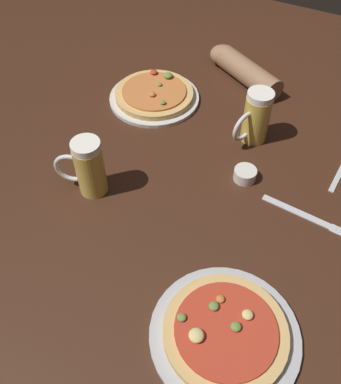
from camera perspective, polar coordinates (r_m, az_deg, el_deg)
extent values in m
cube|color=#3D2114|center=(1.10, 0.00, -1.18)|extent=(2.40, 2.40, 0.03)
cylinder|color=#B2B2B7|center=(0.90, 7.38, -18.75)|extent=(0.31, 0.31, 0.01)
cylinder|color=tan|center=(0.89, 7.48, -18.39)|extent=(0.25, 0.25, 0.02)
cylinder|color=#B73823|center=(0.88, 7.56, -18.09)|extent=(0.21, 0.21, 0.01)
ellipsoid|color=#DBC67A|center=(0.89, 10.47, -16.12)|extent=(0.02, 0.02, 0.01)
ellipsoid|color=#C67038|center=(0.89, 6.81, -14.26)|extent=(0.02, 0.02, 0.01)
ellipsoid|color=olive|center=(0.87, 1.52, -16.70)|extent=(0.02, 0.02, 0.01)
ellipsoid|color=olive|center=(0.87, 8.90, -17.66)|extent=(0.02, 0.02, 0.01)
ellipsoid|color=olive|center=(0.88, 5.92, -15.19)|extent=(0.02, 0.02, 0.01)
ellipsoid|color=#DBC67A|center=(0.85, 3.54, -18.92)|extent=(0.03, 0.03, 0.02)
cylinder|color=silver|center=(1.39, -2.22, 12.69)|extent=(0.29, 0.29, 0.01)
cylinder|color=tan|center=(1.38, -2.24, 13.19)|extent=(0.25, 0.25, 0.02)
cylinder|color=#C67038|center=(1.38, -2.25, 13.59)|extent=(0.21, 0.21, 0.01)
ellipsoid|color=#B73823|center=(1.45, -2.29, 16.00)|extent=(0.02, 0.02, 0.01)
ellipsoid|color=#C67038|center=(1.35, -2.51, 13.16)|extent=(0.02, 0.02, 0.01)
ellipsoid|color=olive|center=(1.39, -1.49, 14.44)|extent=(0.02, 0.02, 0.01)
ellipsoid|color=olive|center=(1.43, -0.31, 15.59)|extent=(0.03, 0.03, 0.02)
ellipsoid|color=olive|center=(1.32, -1.06, 12.10)|extent=(0.02, 0.02, 0.01)
cylinder|color=gold|center=(1.08, -10.84, 2.95)|extent=(0.07, 0.07, 0.14)
cylinder|color=white|center=(1.02, -11.50, 6.14)|extent=(0.07, 0.07, 0.02)
torus|color=silver|center=(1.09, -13.32, 3.17)|extent=(0.09, 0.04, 0.09)
cylinder|color=gold|center=(1.23, 11.58, 9.71)|extent=(0.08, 0.08, 0.14)
cylinder|color=white|center=(1.18, 12.19, 12.72)|extent=(0.07, 0.07, 0.02)
torus|color=silver|center=(1.20, 10.04, 8.76)|extent=(0.04, 0.09, 0.09)
cylinder|color=silver|center=(1.14, 10.11, 2.38)|extent=(0.06, 0.06, 0.03)
cube|color=silver|center=(1.24, 22.17, 2.65)|extent=(0.03, 0.17, 0.01)
cube|color=silver|center=(1.10, 17.07, -2.66)|extent=(0.20, 0.03, 0.01)
cylinder|color=#936B4C|center=(1.47, 10.51, 15.65)|extent=(0.26, 0.19, 0.08)
ellipsoid|color=#936B4C|center=(1.55, 7.28, 17.97)|extent=(0.10, 0.08, 0.07)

